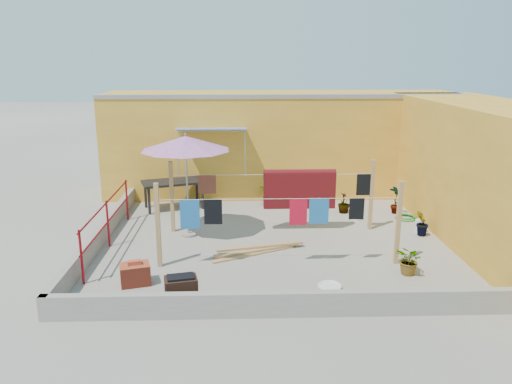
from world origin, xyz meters
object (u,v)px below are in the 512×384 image
brick_stack (135,274)px  water_jug_a (357,215)px  plant_back_a (270,192)px  outdoor_table (173,184)px  brazier (181,290)px  green_hose (406,217)px  white_basin (330,287)px  patio_umbrella (186,144)px  water_jug_b (420,226)px

brick_stack → water_jug_a: size_ratio=2.03×
brick_stack → plant_back_a: size_ratio=0.87×
outdoor_table → water_jug_a: size_ratio=6.08×
outdoor_table → brazier: 5.94m
water_jug_a → green_hose: bearing=1.2°
brick_stack → white_basin: bearing=-5.0°
outdoor_table → water_jug_a: (5.08, -1.25, -0.60)m
patio_umbrella → water_jug_a: bearing=14.0°
brazier → water_jug_a: size_ratio=2.00×
water_jug_a → water_jug_b: water_jug_b is taller
patio_umbrella → water_jug_b: bearing=0.7°
patio_umbrella → brazier: patio_umbrella is taller
brick_stack → green_hose: bearing=30.5°
green_hose → plant_back_a: size_ratio=0.77×
brick_stack → water_jug_b: (6.54, 2.78, -0.05)m
brazier → water_jug_b: bearing=32.6°
green_hose → water_jug_b: bearing=-90.0°
white_basin → plant_back_a: 5.84m
outdoor_table → white_basin: size_ratio=4.18×
outdoor_table → white_basin: bearing=-56.3°
white_basin → water_jug_a: (1.48, 4.15, 0.10)m
patio_umbrella → outdoor_table: (-0.65, 2.36, -1.55)m
plant_back_a → patio_umbrella: bearing=-128.3°
brick_stack → white_basin: brick_stack is taller
brazier → green_hose: bearing=39.8°
patio_umbrella → outdoor_table: patio_umbrella is taller
white_basin → plant_back_a: size_ratio=0.62×
outdoor_table → brazier: (0.86, -5.86, -0.49)m
brick_stack → water_jug_b: size_ratio=1.74×
plant_back_a → green_hose: bearing=-23.8°
patio_umbrella → water_jug_b: (5.78, 0.07, -2.12)m
water_jug_b → green_hose: bearing=90.0°
plant_back_a → white_basin: bearing=-82.1°
brick_stack → water_jug_a: bearing=36.3°
white_basin → water_jug_a: water_jug_a is taller
white_basin → plant_back_a: plant_back_a is taller
patio_umbrella → green_hose: patio_umbrella is taller
outdoor_table → brick_stack: size_ratio=3.00×
patio_umbrella → green_hose: bearing=11.1°
patio_umbrella → water_jug_a: (4.43, 1.11, -2.14)m
outdoor_table → green_hose: (6.42, -1.22, -0.70)m
brick_stack → water_jug_a: brick_stack is taller
green_hose → plant_back_a: plant_back_a is taller
brick_stack → green_hose: size_ratio=1.14×
water_jug_b → patio_umbrella: bearing=-179.3°
green_hose → white_basin: bearing=-124.0°
water_jug_b → outdoor_table: bearing=160.4°
white_basin → outdoor_table: bearing=123.7°
brazier → plant_back_a: (1.95, 6.23, 0.12)m
white_basin → water_jug_a: bearing=70.4°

